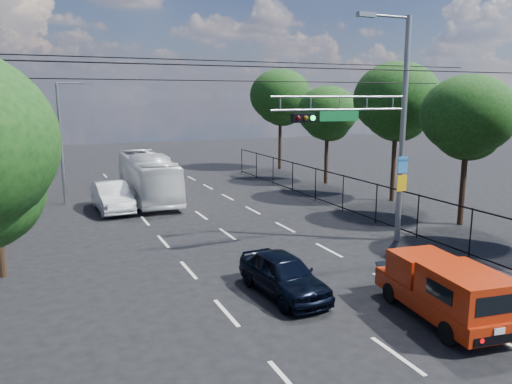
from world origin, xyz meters
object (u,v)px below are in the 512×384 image
red_pickup (444,289)px  navy_hatchback (283,274)px  signal_mast (380,122)px  white_van (112,197)px  white_bus (148,176)px

red_pickup → navy_hatchback: size_ratio=1.21×
signal_mast → navy_hatchback: (-6.13, -3.43, -4.56)m
red_pickup → white_van: size_ratio=1.01×
white_bus → signal_mast: bearing=-61.3°
signal_mast → red_pickup: bearing=-112.1°
white_bus → navy_hatchback: bearing=-85.5°
signal_mast → white_bus: bearing=117.0°
white_bus → red_pickup: bearing=-76.8°
navy_hatchback → white_bus: 17.12m
red_pickup → navy_hatchback: (-3.33, 3.44, -0.25)m
red_pickup → white_bus: size_ratio=0.49×
red_pickup → white_van: (-6.66, 17.96, -0.14)m
red_pickup → white_van: bearing=110.4°
white_bus → white_van: size_ratio=2.08×
red_pickup → navy_hatchback: bearing=134.1°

